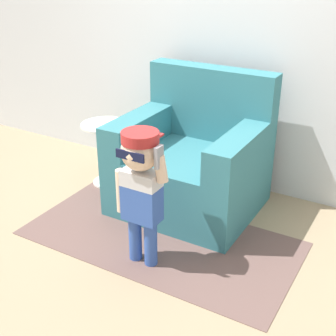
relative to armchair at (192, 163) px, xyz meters
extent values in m
plane|color=#998466|center=(-0.02, -0.27, -0.36)|extent=(10.00, 10.00, 0.00)
cube|color=silver|center=(-0.02, 0.53, 0.94)|extent=(10.00, 0.05, 2.60)
cube|color=teal|center=(0.00, -0.05, -0.13)|extent=(1.01, 0.88, 0.46)
cube|color=teal|center=(0.00, 0.31, 0.38)|extent=(1.01, 0.17, 0.56)
cube|color=teal|center=(-0.41, -0.14, 0.22)|extent=(0.20, 0.71, 0.24)
cube|color=teal|center=(0.41, -0.14, 0.22)|extent=(0.20, 0.71, 0.24)
cylinder|color=#3356AD|center=(0.02, -0.81, -0.20)|extent=(0.08, 0.08, 0.31)
cylinder|color=#3356AD|center=(0.14, -0.81, -0.20)|extent=(0.08, 0.08, 0.31)
cube|color=#3356AD|center=(0.08, -0.81, 0.08)|extent=(0.23, 0.13, 0.23)
cube|color=silver|center=(0.08, -0.81, 0.24)|extent=(0.23, 0.13, 0.10)
sphere|color=beige|center=(0.08, -0.81, 0.42)|extent=(0.23, 0.23, 0.23)
cylinder|color=#B22828|center=(0.08, -0.81, 0.50)|extent=(0.22, 0.22, 0.06)
cube|color=#B22828|center=(0.08, -0.71, 0.48)|extent=(0.13, 0.10, 0.01)
cube|color=#0F1433|center=(0.08, -0.92, 0.43)|extent=(0.19, 0.01, 0.05)
cylinder|color=beige|center=(-0.07, -0.81, 0.12)|extent=(0.07, 0.07, 0.28)
cylinder|color=beige|center=(0.21, -0.81, 0.34)|extent=(0.09, 0.07, 0.17)
cube|color=gray|center=(0.21, -0.83, 0.42)|extent=(0.02, 0.07, 0.13)
cylinder|color=white|center=(-0.78, -0.04, -0.35)|extent=(0.25, 0.25, 0.02)
cylinder|color=white|center=(-0.78, -0.04, -0.10)|extent=(0.07, 0.07, 0.52)
cylinder|color=white|center=(-0.78, -0.04, 0.17)|extent=(0.39, 0.39, 0.02)
cube|color=brown|center=(0.04, -0.54, -0.35)|extent=(1.87, 0.94, 0.01)
camera|label=1|loc=(1.45, -2.86, 1.48)|focal=50.00mm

